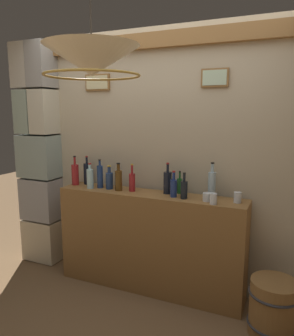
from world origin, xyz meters
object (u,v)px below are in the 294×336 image
at_px(liquor_bottle_port, 180,185).
at_px(liquor_bottle_vodka, 87,173).
at_px(liquor_bottle_sherry, 109,180).
at_px(glass_tumbler_rocks, 207,197).
at_px(pendant_lamp, 92,62).
at_px(glass_tumbler_highball, 213,199).
at_px(liquor_bottle_rye, 119,180).
at_px(liquor_bottle_rum, 168,182).
at_px(wooden_barrel, 273,308).
at_px(liquor_bottle_bourbon, 100,176).
at_px(liquor_bottle_vermouth, 90,178).
at_px(liquor_bottle_mezcal, 174,187).
at_px(glass_tumbler_shot, 238,197).
at_px(liquor_bottle_scotch, 75,174).
at_px(liquor_bottle_brandy, 132,181).
at_px(liquor_bottle_whiskey, 212,184).
at_px(liquor_bottle_gin, 184,189).

relative_size(liquor_bottle_port, liquor_bottle_vodka, 0.71).
xyz_separation_m(liquor_bottle_sherry, glass_tumbler_rocks, (0.99, -0.05, -0.05)).
bearing_deg(pendant_lamp, glass_tumbler_highball, 47.53).
height_order(liquor_bottle_rye, glass_tumbler_rocks, liquor_bottle_rye).
bearing_deg(liquor_bottle_rum, wooden_barrel, -17.24).
height_order(glass_tumbler_rocks, glass_tumbler_highball, glass_tumbler_highball).
bearing_deg(wooden_barrel, liquor_bottle_vodka, 169.93).
bearing_deg(liquor_bottle_bourbon, liquor_bottle_vermouth, -143.71).
xyz_separation_m(liquor_bottle_mezcal, glass_tumbler_shot, (0.56, 0.04, -0.04)).
distance_m(liquor_bottle_bourbon, liquor_bottle_scotch, 0.31).
bearing_deg(liquor_bottle_bourbon, liquor_bottle_brandy, 0.74).
xyz_separation_m(liquor_bottle_vodka, liquor_bottle_scotch, (-0.10, -0.08, -0.00)).
relative_size(liquor_bottle_brandy, glass_tumbler_shot, 2.94).
distance_m(liquor_bottle_mezcal, liquor_bottle_vermouth, 0.87).
relative_size(liquor_bottle_rye, liquor_bottle_rum, 0.93).
bearing_deg(glass_tumbler_shot, liquor_bottle_whiskey, 160.05).
relative_size(liquor_bottle_rye, liquor_bottle_gin, 1.17).
distance_m(liquor_bottle_vodka, liquor_bottle_scotch, 0.12).
height_order(liquor_bottle_port, liquor_bottle_rye, liquor_bottle_rye).
xyz_separation_m(liquor_bottle_scotch, glass_tumbler_highball, (1.49, -0.13, -0.07)).
bearing_deg(wooden_barrel, liquor_bottle_whiskey, 149.67).
height_order(liquor_bottle_vodka, glass_tumbler_rocks, liquor_bottle_vodka).
xyz_separation_m(liquor_bottle_brandy, liquor_bottle_vermouth, (-0.44, -0.06, 0.01)).
bearing_deg(glass_tumbler_shot, glass_tumbler_rocks, -167.03).
xyz_separation_m(liquor_bottle_bourbon, liquor_bottle_vodka, (-0.22, 0.09, -0.00)).
bearing_deg(liquor_bottle_gin, wooden_barrel, -13.89).
bearing_deg(liquor_bottle_rye, liquor_bottle_scotch, 176.14).
distance_m(liquor_bottle_whiskey, liquor_bottle_rum, 0.41).
xyz_separation_m(liquor_bottle_bourbon, glass_tumbler_shot, (1.35, 0.01, -0.07)).
bearing_deg(pendant_lamp, glass_tumbler_shot, 45.44).
relative_size(glass_tumbler_rocks, pendant_lamp, 0.11).
relative_size(liquor_bottle_sherry, liquor_bottle_rye, 0.87).
bearing_deg(pendant_lamp, liquor_bottle_scotch, 133.15).
height_order(liquor_bottle_vermouth, glass_tumbler_rocks, liquor_bottle_vermouth).
xyz_separation_m(liquor_bottle_vermouth, wooden_barrel, (1.78, -0.19, -0.84)).
bearing_deg(liquor_bottle_rum, glass_tumbler_highball, -20.79).
distance_m(liquor_bottle_whiskey, liquor_bottle_scotch, 1.42).
distance_m(liquor_bottle_port, pendant_lamp, 1.43).
height_order(liquor_bottle_scotch, glass_tumbler_highball, liquor_bottle_scotch).
bearing_deg(liquor_bottle_whiskey, liquor_bottle_port, 177.45).
distance_m(liquor_bottle_sherry, glass_tumbler_rocks, 1.00).
bearing_deg(liquor_bottle_rum, liquor_bottle_bourbon, -175.07).
relative_size(liquor_bottle_scotch, glass_tumbler_shot, 3.35).
distance_m(liquor_bottle_port, wooden_barrel, 1.26).
distance_m(liquor_bottle_whiskey, liquor_bottle_gin, 0.26).
xyz_separation_m(glass_tumbler_rocks, glass_tumbler_highball, (0.07, -0.07, 0.01)).
bearing_deg(wooden_barrel, liquor_bottle_bourbon, 171.65).
xyz_separation_m(liquor_bottle_bourbon, liquor_bottle_whiskey, (1.11, 0.10, 0.00)).
relative_size(liquor_bottle_vodka, liquor_bottle_scotch, 0.98).
height_order(liquor_bottle_whiskey, liquor_bottle_gin, liquor_bottle_whiskey).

